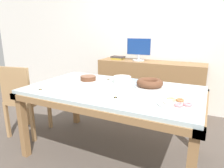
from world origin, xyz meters
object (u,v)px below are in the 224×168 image
object	(u,v)px
book_stack	(118,58)
tealight_centre	(116,98)
cake_golden_bundt	(150,84)
tealight_near_cakes	(108,80)
pastry_platter	(177,103)
plate_stack	(122,79)
cake_chocolate_round	(88,79)
computer_monitor	(139,49)
tealight_near_front	(40,90)
chair	(23,98)

from	to	relation	value
book_stack	tealight_centre	xyz separation A→B (m)	(0.76, -1.70, -0.11)
cake_golden_bundt	tealight_near_cakes	bearing A→B (deg)	173.25
pastry_platter	plate_stack	bearing A→B (deg)	145.13
tealight_centre	tealight_near_cakes	distance (m)	0.67
cake_golden_bundt	pastry_platter	size ratio (longest dim) A/B	0.98
cake_golden_bundt	tealight_centre	distance (m)	0.53
book_stack	cake_chocolate_round	world-z (taller)	book_stack
computer_monitor	pastry_platter	distance (m)	1.85
book_stack	plate_stack	size ratio (longest dim) A/B	1.09
computer_monitor	pastry_platter	size ratio (longest dim) A/B	1.34
book_stack	tealight_near_front	bearing A→B (deg)	-90.66
chair	pastry_platter	world-z (taller)	chair
chair	computer_monitor	bearing A→B (deg)	56.51
pastry_platter	book_stack	bearing A→B (deg)	128.09
tealight_near_cakes	computer_monitor	bearing A→B (deg)	90.70
tealight_near_front	tealight_near_cakes	distance (m)	0.79
cake_golden_bundt	computer_monitor	bearing A→B (deg)	114.22
tealight_near_front	cake_golden_bundt	bearing A→B (deg)	33.22
cake_chocolate_round	tealight_near_front	xyz separation A→B (m)	(-0.21, -0.55, -0.02)
plate_stack	tealight_centre	bearing A→B (deg)	-71.99
cake_golden_bundt	plate_stack	world-z (taller)	cake_golden_bundt
cake_golden_bundt	pastry_platter	bearing A→B (deg)	-50.23
cake_chocolate_round	book_stack	bearing A→B (deg)	98.45
cake_golden_bundt	pastry_platter	world-z (taller)	cake_golden_bundt
book_stack	tealight_near_front	distance (m)	1.82
chair	cake_chocolate_round	size ratio (longest dim) A/B	3.34
chair	cake_golden_bundt	world-z (taller)	chair
computer_monitor	cake_chocolate_round	bearing A→B (deg)	-98.77
cake_chocolate_round	tealight_near_front	distance (m)	0.59
cake_golden_bundt	tealight_near_front	xyz separation A→B (m)	(-0.94, -0.62, -0.03)
chair	plate_stack	bearing A→B (deg)	18.60
tealight_near_front	chair	bearing A→B (deg)	155.36
pastry_platter	tealight_near_cakes	xyz separation A→B (m)	(-0.87, 0.48, -0.00)
cake_golden_bundt	cake_chocolate_round	bearing A→B (deg)	-175.26
tealight_centre	cake_chocolate_round	bearing A→B (deg)	142.10
book_stack	tealight_near_cakes	bearing A→B (deg)	-70.83
computer_monitor	tealight_near_cakes	bearing A→B (deg)	-89.30
cake_golden_bundt	plate_stack	size ratio (longest dim) A/B	1.47
tealight_near_front	tealight_centre	bearing A→B (deg)	8.16
cake_golden_bundt	plate_stack	xyz separation A→B (m)	(-0.35, 0.07, -0.01)
tealight_near_front	tealight_near_cakes	world-z (taller)	same
cake_chocolate_round	pastry_platter	world-z (taller)	cake_chocolate_round
tealight_centre	tealight_near_front	world-z (taller)	same
cake_chocolate_round	tealight_near_front	bearing A→B (deg)	-110.55
computer_monitor	cake_chocolate_round	size ratio (longest dim) A/B	1.51
tealight_centre	book_stack	bearing A→B (deg)	113.97
computer_monitor	plate_stack	world-z (taller)	computer_monitor
plate_stack	tealight_near_front	size ratio (longest dim) A/B	5.25
tealight_centre	tealight_near_front	xyz separation A→B (m)	(-0.78, -0.11, 0.00)
plate_stack	tealight_centre	distance (m)	0.60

